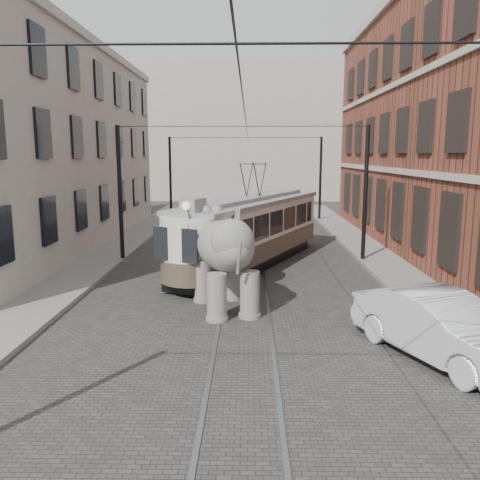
{
  "coord_description": "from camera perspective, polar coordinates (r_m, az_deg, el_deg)",
  "views": [
    {
      "loc": [
        0.14,
        -15.71,
        4.75
      ],
      "look_at": [
        -0.17,
        -0.44,
        2.1
      ],
      "focal_mm": 36.94,
      "sensor_mm": 36.0,
      "label": 1
    }
  ],
  "objects": [
    {
      "name": "sidewalk_left",
      "position": [
        17.68,
        -21.08,
        -6.16
      ],
      "size": [
        2.0,
        60.0,
        0.15
      ],
      "primitive_type": "cube",
      "color": "slate",
      "rests_on": "ground"
    },
    {
      "name": "distant_block",
      "position": [
        55.76,
        1.02,
        12.15
      ],
      "size": [
        28.0,
        10.0,
        14.0
      ],
      "primitive_type": "cube",
      "color": "#A29486",
      "rests_on": "ground"
    },
    {
      "name": "ground",
      "position": [
        16.41,
        0.62,
        -6.98
      ],
      "size": [
        120.0,
        120.0,
        0.0
      ],
      "primitive_type": "plane",
      "color": "#3D3A38"
    },
    {
      "name": "tram",
      "position": [
        21.18,
        1.51,
        2.93
      ],
      "size": [
        6.72,
        11.04,
        4.4
      ],
      "primitive_type": null,
      "rotation": [
        0.0,
        0.0,
        -0.43
      ],
      "color": "beige",
      "rests_on": "ground"
    },
    {
      "name": "tram_rails",
      "position": [
        16.41,
        0.62,
        -6.94
      ],
      "size": [
        1.54,
        80.0,
        0.02
      ],
      "primitive_type": null,
      "color": "slate",
      "rests_on": "ground"
    },
    {
      "name": "elephant",
      "position": [
        15.15,
        -1.72,
        -2.38
      ],
      "size": [
        4.11,
        5.62,
        3.08
      ],
      "primitive_type": null,
      "rotation": [
        0.0,
        0.0,
        0.29
      ],
      "color": "slate",
      "rests_on": "ground"
    },
    {
      "name": "parked_car",
      "position": [
        12.58,
        22.25,
        -9.28
      ],
      "size": [
        3.53,
        5.04,
        1.57
      ],
      "primitive_type": "imported",
      "rotation": [
        0.0,
        0.0,
        0.43
      ],
      "color": "#BABBBF",
      "rests_on": "ground"
    },
    {
      "name": "catenary",
      "position": [
        20.79,
        0.21,
        5.01
      ],
      "size": [
        11.0,
        30.2,
        6.0
      ],
      "primitive_type": null,
      "color": "black",
      "rests_on": "ground"
    },
    {
      "name": "brick_building",
      "position": [
        27.02,
        25.39,
        11.57
      ],
      "size": [
        8.0,
        26.0,
        12.0
      ],
      "primitive_type": "cube",
      "color": "brown",
      "rests_on": "ground"
    },
    {
      "name": "sidewalk_right",
      "position": [
        17.41,
        20.91,
        -6.4
      ],
      "size": [
        2.0,
        60.0,
        0.15
      ],
      "primitive_type": "cube",
      "color": "slate",
      "rests_on": "ground"
    },
    {
      "name": "stucco_building",
      "position": [
        28.02,
        -22.62,
        9.61
      ],
      "size": [
        7.0,
        24.0,
        10.0
      ],
      "primitive_type": "cube",
      "color": "#A29486",
      "rests_on": "ground"
    }
  ]
}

